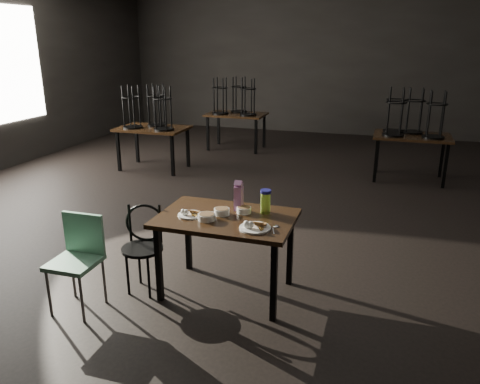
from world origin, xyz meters
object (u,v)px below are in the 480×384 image
(juice_carton, at_px, (239,197))
(bentwood_chair, at_px, (144,241))
(school_chair, at_px, (78,254))
(main_table, at_px, (226,225))
(water_bottle, at_px, (266,201))

(juice_carton, height_order, bentwood_chair, juice_carton)
(school_chair, bearing_deg, juice_carton, 32.69)
(main_table, relative_size, bentwood_chair, 1.50)
(main_table, bearing_deg, bentwood_chair, -168.53)
(bentwood_chair, distance_m, school_chair, 0.59)
(main_table, distance_m, water_bottle, 0.41)
(juice_carton, bearing_deg, school_chair, -146.41)
(main_table, height_order, bentwood_chair, bentwood_chair)
(juice_carton, bearing_deg, bentwood_chair, -157.63)
(juice_carton, relative_size, school_chair, 0.34)
(water_bottle, bearing_deg, main_table, -147.48)
(juice_carton, distance_m, school_chair, 1.47)
(school_chair, bearing_deg, main_table, 27.35)
(water_bottle, bearing_deg, juice_carton, -176.71)
(water_bottle, height_order, bentwood_chair, water_bottle)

